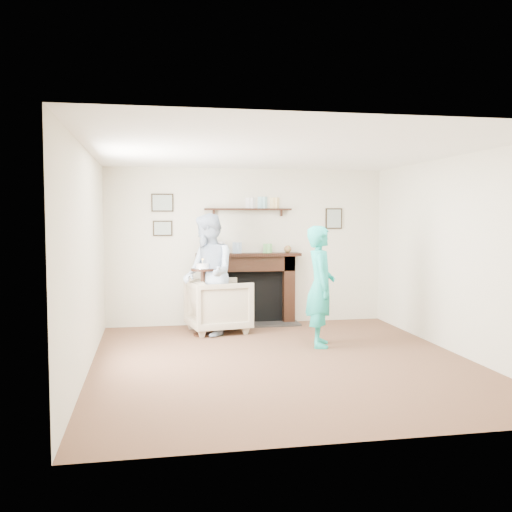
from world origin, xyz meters
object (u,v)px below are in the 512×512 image
at_px(armchair, 219,331).
at_px(woman, 320,346).
at_px(pedestal_table, 203,288).
at_px(man, 209,335).

xyz_separation_m(armchair, woman, (1.22, -1.20, 0.00)).
bearing_deg(armchair, pedestal_table, 121.48).
xyz_separation_m(armchair, man, (-0.18, -0.21, 0.00)).
bearing_deg(pedestal_table, man, 8.58).
distance_m(armchair, pedestal_table, 0.77).
xyz_separation_m(armchair, pedestal_table, (-0.26, -0.22, 0.69)).
height_order(armchair, pedestal_table, pedestal_table).
relative_size(man, woman, 1.11).
distance_m(armchair, woman, 1.71).
bearing_deg(pedestal_table, armchair, 40.95).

